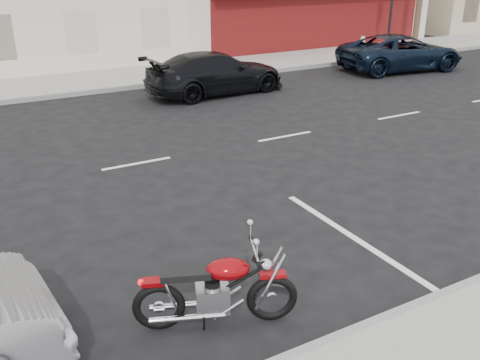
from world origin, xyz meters
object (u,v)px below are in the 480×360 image
object	(u,v)px
motorcycle	(274,288)
car_far	(216,73)
fire_hydrant	(362,43)
suv_far	(401,52)

from	to	relation	value
motorcycle	car_far	xyz separation A→B (m)	(4.89, 11.26, 0.22)
fire_hydrant	motorcycle	size ratio (longest dim) A/B	0.37
fire_hydrant	suv_far	distance (m)	3.71
suv_far	car_far	bearing A→B (deg)	97.27
motorcycle	suv_far	bearing A→B (deg)	61.95
suv_far	car_far	distance (m)	8.33
fire_hydrant	car_far	xyz separation A→B (m)	(-9.43, -3.44, 0.17)
motorcycle	car_far	world-z (taller)	car_far
fire_hydrant	car_far	distance (m)	10.04
fire_hydrant	suv_far	xyz separation A→B (m)	(-1.10, -3.54, 0.18)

